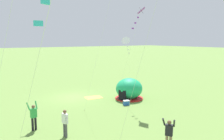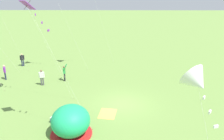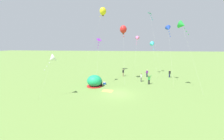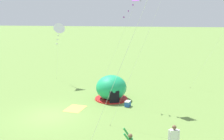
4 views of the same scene
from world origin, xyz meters
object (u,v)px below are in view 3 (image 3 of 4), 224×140
Objects in this scene: person_near_tent at (141,77)px; kite_pink at (137,38)px; person_strolling at (170,73)px; kite_red at (123,29)px; person_with_toddler at (147,73)px; kite_green at (182,25)px; cooler_box at (105,83)px; kite_cyan at (153,44)px; kite_yellow at (103,11)px; kite_white at (52,59)px; kite_blue at (168,29)px; kite_purple at (99,42)px; person_flying_kite at (123,72)px; person_arms_raised at (149,79)px; popup_tent at (95,81)px; kite_teal at (150,15)px.

kite_pink is (-0.79, 7.42, 8.06)m from person_near_tent.
person_strolling is 15.03m from kite_red.
kite_green is at bearing -65.54° from person_with_toddler.
kite_red is (3.28, 3.30, 10.30)m from cooler_box.
kite_yellow is at bearing 177.30° from kite_cyan.
kite_white is 0.56× the size of kite_blue.
kite_pink is 13.84m from kite_green.
kite_white is 0.72× the size of kite_purple.
kite_cyan is 0.49× the size of kite_yellow.
kite_blue is (8.75, -4.80, 9.53)m from person_flying_kite.
kite_pink reaches higher than person_strolling.
kite_white is at bearing -147.90° from person_arms_raised.
kite_cyan is at bearing 45.06° from kite_purple.
kite_cyan is at bearing 48.50° from popup_tent.
person_strolling is 0.15× the size of kite_blue.
person_strolling is 0.11× the size of kite_teal.
kite_yellow is 1.49× the size of kite_green.
cooler_box is 0.32× the size of person_flying_kite.
kite_purple reaches higher than cooler_box.
kite_pink reaches higher than person_with_toddler.
kite_white is at bearing -129.45° from kite_red.
cooler_box is 16.01m from kite_blue.
kite_teal is (11.68, -2.05, -1.67)m from kite_yellow.
kite_pink is at bearing 40.65° from person_flying_kite.
popup_tent is at bearing -85.94° from kite_yellow.
cooler_box is 17.11m from kite_cyan.
kite_yellow is 11.98m from kite_teal.
person_strolling is (13.85, 8.07, 0.74)m from cooler_box.
kite_teal is at bearing 85.46° from person_arms_raised.
kite_yellow is (-2.53, 12.22, 15.72)m from cooler_box.
popup_tent reaches higher than person_near_tent.
kite_green is (5.86, -4.61, 9.67)m from person_near_tent.
kite_blue is (14.38, -9.14, -5.42)m from kite_yellow.
kite_green is (15.47, -13.63, -5.31)m from kite_yellow.
kite_cyan is at bearing 136.19° from person_strolling.
person_arms_raised is at bearing -77.24° from kite_pink.
kite_blue reaches higher than kite_cyan.
kite_yellow is at bearing 96.97° from kite_purple.
person_near_tent is (8.63, 4.79, -0.03)m from popup_tent.
popup_tent is 20.38m from kite_yellow.
kite_blue is at bearing -28.78° from person_flying_kite.
kite_yellow is at bearing 138.61° from kite_green.
cooler_box is at bearing -111.53° from person_flying_kite.
kite_green is at bearing -61.05° from kite_pink.
kite_purple is at bearing 161.08° from cooler_box.
kite_green is at bearing -26.02° from kite_red.
person_flying_kite is 18.75m from kite_white.
kite_pink is at bearing 131.78° from person_with_toddler.
kite_red reaches higher than cooler_box.
kite_blue is (12.93, 2.71, 2.45)m from kite_purple.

